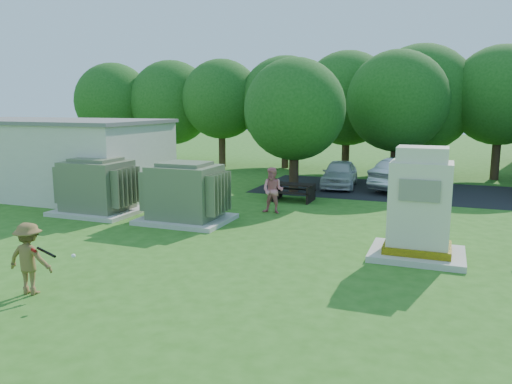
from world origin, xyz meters
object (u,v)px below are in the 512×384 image
at_px(transformer_right, 185,194).
at_px(picnic_table, 294,190).
at_px(generator_cabinet, 419,210).
at_px(car_silver_a, 408,174).
at_px(person_at_picnic, 273,190).
at_px(batter, 29,258).
at_px(transformer_left, 97,188).
at_px(car_white, 340,174).

xyz_separation_m(transformer_right, picnic_table, (2.44, 4.89, -0.51)).
distance_m(generator_cabinet, car_silver_a, 10.82).
relative_size(generator_cabinet, person_at_picnic, 1.72).
relative_size(transformer_right, batter, 1.91).
bearing_deg(picnic_table, generator_cabinet, -49.80).
xyz_separation_m(transformer_left, car_silver_a, (10.42, 9.36, -0.21)).
relative_size(generator_cabinet, picnic_table, 1.73).
bearing_deg(transformer_left, person_at_picnic, 20.85).
bearing_deg(picnic_table, car_silver_a, 46.25).
height_order(picnic_table, car_silver_a, car_silver_a).
bearing_deg(batter, person_at_picnic, -109.82).
distance_m(transformer_left, car_white, 11.61).
relative_size(person_at_picnic, car_white, 0.45).
bearing_deg(generator_cabinet, car_silver_a, 95.50).
xyz_separation_m(batter, person_at_picnic, (2.26, 9.41, 0.07)).
height_order(transformer_left, person_at_picnic, transformer_left).
distance_m(car_white, car_silver_a, 3.22).
height_order(generator_cabinet, car_white, generator_cabinet).
height_order(generator_cabinet, batter, generator_cabinet).
xyz_separation_m(generator_cabinet, car_silver_a, (-1.04, 10.76, -0.53)).
distance_m(generator_cabinet, picnic_table, 8.28).
distance_m(transformer_right, person_at_picnic, 3.34).
bearing_deg(car_silver_a, generator_cabinet, 119.86).
distance_m(batter, person_at_picnic, 9.67).
bearing_deg(car_silver_a, car_white, 29.10).
bearing_deg(car_white, transformer_right, -116.39).
xyz_separation_m(transformer_right, batter, (0.13, -7.08, -0.19)).
distance_m(transformer_left, car_silver_a, 14.01).
distance_m(picnic_table, person_at_picnic, 2.60).
height_order(picnic_table, person_at_picnic, person_at_picnic).
distance_m(person_at_picnic, car_white, 6.87).
distance_m(transformer_right, batter, 7.09).
bearing_deg(batter, picnic_table, -107.18).
distance_m(transformer_right, car_white, 9.76).
height_order(transformer_left, generator_cabinet, generator_cabinet).
height_order(generator_cabinet, person_at_picnic, generator_cabinet).
xyz_separation_m(transformer_right, generator_cabinet, (7.75, -1.40, 0.32)).
bearing_deg(transformer_right, picnic_table, 63.54).
bearing_deg(car_silver_a, transformer_right, 78.72).
relative_size(picnic_table, car_white, 0.44).
bearing_deg(person_at_picnic, transformer_left, -158.54).
bearing_deg(batter, car_white, -108.09).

